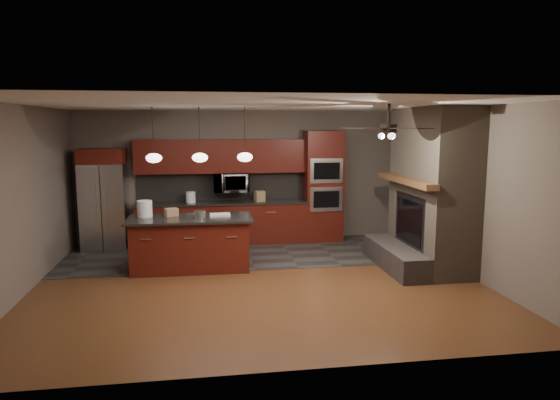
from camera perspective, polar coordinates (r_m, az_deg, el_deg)
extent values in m
plane|color=#5B2E1B|center=(8.16, -2.41, -9.26)|extent=(7.00, 7.00, 0.00)
cube|color=white|center=(7.78, -2.54, 10.78)|extent=(7.00, 6.00, 0.02)
cube|color=#63574F|center=(10.81, -4.23, 2.71)|extent=(7.00, 0.02, 2.80)
cube|color=#63574F|center=(8.93, 20.45, 0.96)|extent=(0.02, 6.00, 2.80)
cube|color=#63574F|center=(8.24, -27.45, -0.06)|extent=(0.02, 6.00, 2.80)
cube|color=#373531|center=(9.88, -3.58, -6.07)|extent=(7.00, 2.40, 0.01)
cube|color=brown|center=(9.10, 17.02, 1.26)|extent=(0.80, 2.00, 2.80)
cube|color=#463D3A|center=(9.07, 12.97, -6.34)|extent=(0.50, 2.00, 0.40)
cube|color=#2D2D30|center=(9.03, 14.69, -2.39)|extent=(0.05, 1.20, 0.95)
cube|color=black|center=(9.02, 14.55, -2.40)|extent=(0.02, 1.00, 0.75)
cube|color=brown|center=(8.88, 14.16, 2.17)|extent=(0.22, 2.10, 0.10)
cube|color=#54150F|center=(10.63, -6.60, -2.71)|extent=(3.55, 0.60, 0.86)
cube|color=black|center=(10.56, -6.64, -0.31)|extent=(3.59, 0.64, 0.04)
cube|color=black|center=(10.79, -6.73, 1.59)|extent=(3.55, 0.03, 0.60)
cube|color=#54150F|center=(10.58, -6.76, 4.99)|extent=(3.55, 0.35, 0.70)
cube|color=#54150F|center=(10.81, 4.93, 1.58)|extent=(0.80, 0.60, 2.38)
cube|color=silver|center=(10.55, 5.30, 0.09)|extent=(0.70, 0.03, 0.52)
cube|color=black|center=(10.53, 5.33, 0.07)|extent=(0.55, 0.02, 0.35)
cube|color=silver|center=(10.48, 5.35, 3.33)|extent=(0.70, 0.03, 0.52)
cube|color=black|center=(10.46, 5.38, 3.32)|extent=(0.55, 0.02, 0.35)
imported|color=silver|center=(10.56, -5.61, 2.01)|extent=(0.73, 0.41, 0.50)
cube|color=silver|center=(10.66, -19.40, -0.71)|extent=(0.87, 0.72, 1.74)
cube|color=#2D2D30|center=(10.30, -19.76, -1.04)|extent=(0.02, 0.02, 1.72)
cube|color=silver|center=(10.30, -20.33, -0.77)|extent=(0.03, 0.03, 0.87)
cube|color=silver|center=(10.27, -19.24, -0.75)|extent=(0.03, 0.03, 0.87)
cube|color=#54150F|center=(10.54, -19.68, 4.76)|extent=(0.87, 0.72, 0.30)
cube|color=#54150F|center=(8.84, -10.17, -5.03)|extent=(1.99, 0.85, 0.88)
cube|color=black|center=(8.75, -10.25, -2.10)|extent=(2.15, 1.00, 0.04)
cylinder|color=white|center=(8.96, -15.22, -0.97)|extent=(0.34, 0.34, 0.28)
cylinder|color=#A2A2A7|center=(8.64, -9.15, -1.64)|extent=(0.22, 0.22, 0.13)
cube|color=silver|center=(8.82, -6.87, -1.69)|extent=(0.36, 0.25, 0.04)
cube|color=#9F7352|center=(8.93, -12.30, -1.37)|extent=(0.26, 0.22, 0.14)
cylinder|color=white|center=(10.53, -10.17, 0.32)|extent=(0.25, 0.25, 0.23)
cube|color=#9D7F51|center=(10.54, -2.35, 0.45)|extent=(0.24, 0.21, 0.22)
cylinder|color=black|center=(8.46, -14.33, 7.71)|extent=(0.01, 0.01, 0.78)
ellipsoid|color=white|center=(8.48, -14.22, 4.67)|extent=(0.26, 0.26, 0.16)
cylinder|color=black|center=(8.43, -9.20, 7.86)|extent=(0.01, 0.01, 0.78)
ellipsoid|color=white|center=(8.44, -9.13, 4.80)|extent=(0.26, 0.26, 0.16)
cylinder|color=black|center=(8.45, -4.07, 7.95)|extent=(0.01, 0.01, 0.78)
ellipsoid|color=white|center=(8.47, -4.03, 4.90)|extent=(0.26, 0.26, 0.16)
cylinder|color=black|center=(7.42, 12.34, 9.55)|extent=(0.04, 0.04, 0.30)
cylinder|color=black|center=(7.42, 12.29, 8.00)|extent=(0.24, 0.24, 0.12)
cube|color=black|center=(7.56, 15.00, 7.92)|extent=(0.60, 0.12, 0.01)
cube|color=black|center=(7.79, 12.14, 8.03)|extent=(0.30, 0.61, 0.01)
cube|color=black|center=(7.52, 9.46, 8.09)|extent=(0.56, 0.45, 0.01)
cube|color=black|center=(7.10, 10.60, 8.04)|extent=(0.56, 0.45, 0.01)
cube|color=black|center=(7.12, 14.23, 7.92)|extent=(0.30, 0.61, 0.01)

